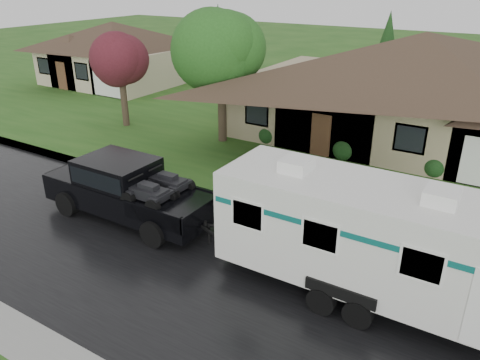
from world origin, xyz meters
name	(u,v)px	position (x,y,z in m)	size (l,w,h in m)	color
ground	(248,248)	(0.00, 0.00, 0.00)	(140.00, 140.00, 0.00)	#255219
road	(214,279)	(0.00, -2.00, 0.01)	(140.00, 8.00, 0.01)	black
curb	(279,219)	(0.00, 2.25, 0.07)	(140.00, 0.50, 0.15)	gray
lawn	(379,129)	(0.00, 15.00, 0.07)	(140.00, 26.00, 0.15)	#255219
house_main	(426,76)	(2.29, 13.84, 3.59)	(19.44, 10.80, 6.90)	tan
house_far	(115,48)	(-21.78, 15.85, 2.97)	(10.80, 8.64, 5.80)	tan
tree_left_green	(221,48)	(-6.58, 8.40, 5.01)	(4.23, 4.23, 7.00)	#382B1E
tree_red	(120,62)	(-12.97, 7.70, 3.84)	(3.22, 3.22, 5.33)	#382B1E
shrub_row	(388,156)	(2.00, 9.30, 0.65)	(13.60, 1.00, 1.00)	#143814
pickup_truck	(125,187)	(-5.00, -0.41, 1.20)	(6.72, 2.55, 2.24)	black
travel_trailer	(362,233)	(3.82, -0.41, 1.97)	(8.29, 2.91, 3.72)	silver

